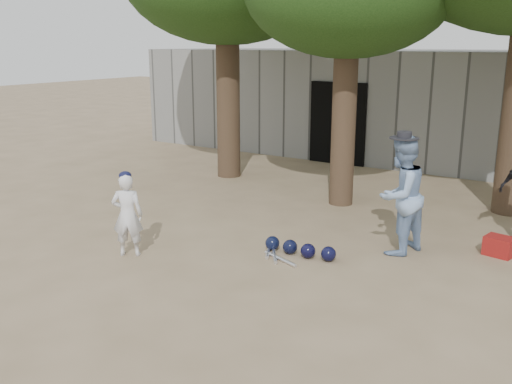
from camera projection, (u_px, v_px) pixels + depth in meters
The scene contains 7 objects.
ground at pixel (187, 261), 8.66m from camera, with size 70.00×70.00×0.00m, color #937C5E.
boy_player at pixel (127, 215), 8.74m from camera, with size 0.48×0.31×1.30m, color silver.
spectator_blue at pixel (400, 196), 8.79m from camera, with size 0.90×0.70×1.85m, color #86A5CF.
red_bag at pixel (499, 246), 8.85m from camera, with size 0.42×0.32×0.30m, color maroon.
back_building at pixel (413, 103), 16.65m from camera, with size 16.00×5.24×3.00m.
helmet_row at pixel (299, 249), 8.84m from camera, with size 1.19×0.29×0.23m.
bat_pile at pixel (274, 254), 8.86m from camera, with size 0.90×0.77×0.06m.
Camera 1 is at (5.30, -6.22, 3.22)m, focal length 40.00 mm.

